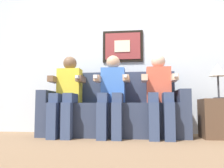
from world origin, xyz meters
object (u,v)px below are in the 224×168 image
object	(u,v)px
person_in_middle	(112,91)
person_on_right	(159,91)
person_on_left	(67,92)
couch	(114,113)
side_table_right	(217,119)
table_lamp	(218,72)

from	to	relation	value
person_in_middle	person_on_right	distance (m)	0.62
person_on_left	person_on_right	size ratio (longest dim) A/B	1.00
person_on_right	couch	bearing A→B (deg)	164.86
side_table_right	table_lamp	distance (m)	0.61
couch	table_lamp	xyz separation A→B (m)	(1.38, -0.06, 0.55)
table_lamp	person_in_middle	bearing A→B (deg)	-175.50
side_table_right	table_lamp	world-z (taller)	table_lamp
couch	side_table_right	bearing A→B (deg)	-4.53
person_in_middle	person_on_right	size ratio (longest dim) A/B	1.00
person_on_left	table_lamp	distance (m)	2.02
table_lamp	person_on_right	bearing A→B (deg)	-171.95
couch	person_on_right	xyz separation A→B (m)	(0.62, -0.17, 0.29)
person_on_left	person_in_middle	bearing A→B (deg)	-0.04
person_on_left	side_table_right	bearing A→B (deg)	1.79
couch	person_in_middle	xyz separation A→B (m)	(-0.00, -0.17, 0.29)
person_on_right	table_lamp	bearing A→B (deg)	8.05
person_on_left	person_on_right	bearing A→B (deg)	0.00
person_on_left	person_in_middle	xyz separation A→B (m)	(0.62, -0.00, 0.00)
person_in_middle	couch	bearing A→B (deg)	89.98
person_in_middle	person_on_left	bearing A→B (deg)	179.96
person_on_left	person_in_middle	size ratio (longest dim) A/B	1.00
person_on_left	person_on_right	distance (m)	1.23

